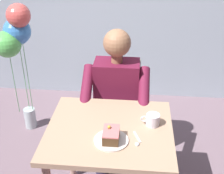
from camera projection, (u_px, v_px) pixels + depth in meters
The scene contains 8 objects.
dining_table at pixel (110, 142), 1.98m from camera, with size 0.81×0.71×0.75m.
chair at pixel (117, 106), 2.65m from camera, with size 0.42×0.42×0.89m.
seated_person at pixel (116, 102), 2.42m from camera, with size 0.53×0.58×1.22m.
dessert_plate at pixel (111, 140), 1.81m from camera, with size 0.21×0.21×0.01m, color silver.
cake_slice at pixel (111, 135), 1.79m from camera, with size 0.10×0.14×0.09m.
coffee_cup at pixel (153, 120), 1.94m from camera, with size 0.12×0.09×0.08m.
dessert_spoon at pixel (137, 141), 1.81m from camera, with size 0.05×0.14×0.01m.
balloon_display at pixel (15, 39), 2.72m from camera, with size 0.35×0.34×1.31m.
Camera 1 is at (-0.16, 1.54, 1.92)m, focal length 47.73 mm.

